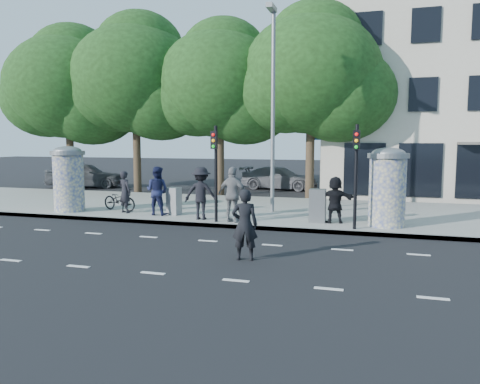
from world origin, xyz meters
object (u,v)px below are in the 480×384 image
(street_lamp, at_px, (273,95))
(ped_c, at_px, (157,191))
(cabinet_left, at_px, (174,201))
(bicycle, at_px, (120,200))
(ped_b, at_px, (125,192))
(ped_d, at_px, (201,193))
(car_left, at_px, (85,175))
(ad_column_left, at_px, (69,177))
(ped_f, at_px, (335,200))
(ad_column_right, at_px, (387,185))
(man_road, at_px, (245,225))
(car_right, at_px, (279,178))
(ped_e, at_px, (233,195))
(traffic_pole_near, at_px, (215,163))
(cabinet_right, at_px, (318,206))
(traffic_pole_far, at_px, (356,166))

(street_lamp, relative_size, ped_c, 4.25)
(cabinet_left, bearing_deg, bicycle, -171.46)
(ped_b, height_order, ped_d, ped_d)
(car_left, bearing_deg, ad_column_left, -167.88)
(ped_d, height_order, ped_f, ped_d)
(ad_column_right, distance_m, man_road, 6.25)
(car_right, bearing_deg, ad_column_left, 160.21)
(ped_e, height_order, ped_f, ped_e)
(traffic_pole_near, height_order, car_right, traffic_pole_near)
(ped_b, relative_size, ped_c, 0.89)
(ad_column_right, height_order, car_left, ad_column_right)
(cabinet_left, bearing_deg, ped_e, -3.06)
(ad_column_right, relative_size, ped_b, 1.58)
(ped_f, relative_size, car_left, 0.35)
(ped_b, xyz_separation_m, man_road, (6.47, -5.19, -0.07))
(ped_b, bearing_deg, ped_c, -162.11)
(street_lamp, distance_m, ped_f, 5.01)
(ped_b, bearing_deg, ped_e, -167.46)
(ped_c, height_order, man_road, ped_c)
(car_left, bearing_deg, ped_b, -157.85)
(ad_column_left, bearing_deg, cabinet_right, 1.68)
(bicycle, xyz_separation_m, car_left, (-7.88, 8.92, 0.20))
(traffic_pole_far, height_order, car_left, traffic_pole_far)
(ped_e, bearing_deg, ad_column_right, -162.26)
(street_lamp, relative_size, ped_b, 4.78)
(ad_column_right, height_order, ped_c, ad_column_right)
(man_road, bearing_deg, cabinet_right, -115.51)
(ped_d, bearing_deg, street_lamp, -138.07)
(ad_column_right, bearing_deg, street_lamp, 156.27)
(ad_column_right, bearing_deg, ped_d, -175.56)
(ad_column_right, relative_size, man_road, 1.45)
(ad_column_left, xyz_separation_m, ped_d, (5.90, -0.31, -0.42))
(man_road, bearing_deg, ad_column_left, -41.77)
(street_lamp, bearing_deg, ped_f, -34.41)
(traffic_pole_far, relative_size, cabinet_left, 3.20)
(ad_column_left, distance_m, bicycle, 2.23)
(ped_d, height_order, car_left, ped_d)
(ped_c, height_order, ped_e, ped_e)
(traffic_pole_far, relative_size, ped_d, 1.77)
(car_right, bearing_deg, ped_f, -152.31)
(traffic_pole_far, bearing_deg, ped_f, 125.86)
(bicycle, height_order, car_left, car_left)
(ped_f, height_order, bicycle, ped_f)
(traffic_pole_near, xyz_separation_m, ped_f, (4.07, 1.01, -1.26))
(traffic_pole_near, distance_m, ped_e, 1.26)
(street_lamp, bearing_deg, ped_d, -130.77)
(ped_b, relative_size, ped_d, 0.87)
(ped_b, bearing_deg, ad_column_right, -157.97)
(street_lamp, distance_m, ped_d, 4.89)
(ped_c, height_order, bicycle, ped_c)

